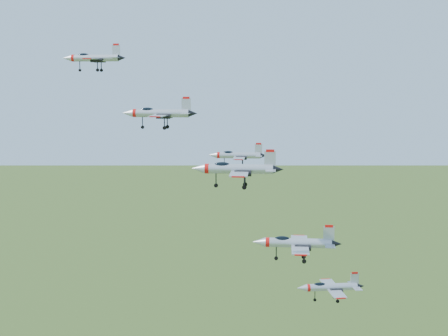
{
  "coord_description": "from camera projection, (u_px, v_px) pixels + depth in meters",
  "views": [
    {
      "loc": [
        4.56,
        -102.16,
        137.67
      ],
      "look_at": [
        1.56,
        -1.33,
        123.22
      ],
      "focal_mm": 50.0,
      "sensor_mm": 36.0,
      "label": 1
    }
  ],
  "objects": [
    {
      "name": "jet_lead",
      "position": [
        93.0,
        58.0,
        113.46
      ],
      "size": [
        11.97,
        9.94,
        3.2
      ],
      "rotation": [
        0.0,
        0.0,
        -0.1
      ],
      "color": "#ABB0B8"
    },
    {
      "name": "jet_left_high",
      "position": [
        159.0,
        113.0,
        103.1
      ],
      "size": [
        12.79,
        10.6,
        3.42
      ],
      "rotation": [
        0.0,
        0.0,
        -0.09
      ],
      "color": "#ABB0B8"
    },
    {
      "name": "jet_right_high",
      "position": [
        236.0,
        169.0,
        83.48
      ],
      "size": [
        12.48,
        10.29,
        3.34
      ],
      "rotation": [
        0.0,
        0.0,
        -0.05
      ],
      "color": "#ABB0B8"
    },
    {
      "name": "jet_left_low",
      "position": [
        237.0,
        155.0,
        113.69
      ],
      "size": [
        10.79,
        8.9,
        2.89
      ],
      "rotation": [
        0.0,
        0.0,
        -0.05
      ],
      "color": "#ABB0B8"
    },
    {
      "name": "jet_right_low",
      "position": [
        296.0,
        243.0,
        91.93
      ],
      "size": [
        13.21,
        10.92,
        3.53
      ],
      "rotation": [
        0.0,
        0.0,
        -0.07
      ],
      "color": "#ABB0B8"
    },
    {
      "name": "jet_trail",
      "position": [
        330.0,
        287.0,
        105.89
      ],
      "size": [
        11.82,
        9.85,
        3.16
      ],
      "rotation": [
        0.0,
        0.0,
        0.13
      ],
      "color": "#ABB0B8"
    }
  ]
}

